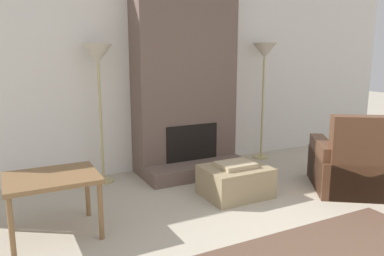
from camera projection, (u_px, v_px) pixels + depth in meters
name	position (u px, v px, depth m)	size (l,w,h in m)	color
wall_back	(177.00, 75.00, 5.24)	(8.04, 0.06, 2.60)	silver
fireplace	(185.00, 81.00, 5.02)	(1.39, 0.82, 2.60)	brown
ottoman	(235.00, 181.00, 4.24)	(0.72, 0.58, 0.39)	#998460
armchair	(359.00, 168.00, 4.36)	(1.34, 1.33, 0.94)	brown
side_table	(52.00, 183.00, 3.26)	(0.78, 0.62, 0.55)	brown
floor_lamp_left	(98.00, 62.00, 4.44)	(0.35, 0.35, 1.70)	tan
floor_lamp_right	(264.00, 57.00, 5.54)	(0.35, 0.35, 1.75)	tan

